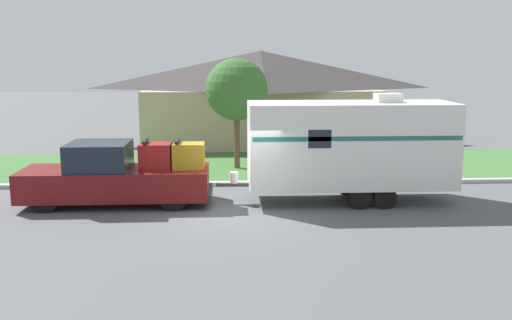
{
  "coord_description": "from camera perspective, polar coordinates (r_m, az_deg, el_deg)",
  "views": [
    {
      "loc": [
        -0.44,
        -16.74,
        4.69
      ],
      "look_at": [
        0.55,
        1.26,
        1.4
      ],
      "focal_mm": 40.0,
      "sensor_mm": 36.0,
      "label": 1
    }
  ],
  "objects": [
    {
      "name": "house_across_street",
      "position": [
        31.14,
        0.46,
        6.47
      ],
      "size": [
        13.22,
        6.73,
        4.98
      ],
      "color": "tan",
      "rests_on": "ground_plane"
    },
    {
      "name": "ground_plane",
      "position": [
        17.39,
        -1.59,
        -5.31
      ],
      "size": [
        120.0,
        120.0,
        0.0
      ],
      "primitive_type": "plane",
      "color": "#515456"
    },
    {
      "name": "travel_trailer",
      "position": [
        18.66,
        9.41,
        1.54
      ],
      "size": [
        7.63,
        2.26,
        3.52
      ],
      "color": "black",
      "rests_on": "ground_plane"
    },
    {
      "name": "tree_in_yard",
      "position": [
        23.76,
        -1.95,
        7.04
      ],
      "size": [
        2.58,
        2.58,
        4.63
      ],
      "color": "brown",
      "rests_on": "ground_plane"
    },
    {
      "name": "lawn_strip",
      "position": [
        24.6,
        -2.07,
        -0.62
      ],
      "size": [
        80.0,
        7.0,
        0.03
      ],
      "color": "#3D6B33",
      "rests_on": "ground_plane"
    },
    {
      "name": "curb_strip",
      "position": [
        21.01,
        -1.88,
        -2.36
      ],
      "size": [
        80.0,
        0.3,
        0.14
      ],
      "color": "#ADADA8",
      "rests_on": "ground_plane"
    },
    {
      "name": "pickup_truck",
      "position": [
        18.71,
        -13.63,
        -1.56
      ],
      "size": [
        6.02,
        2.05,
        2.09
      ],
      "color": "black",
      "rests_on": "ground_plane"
    },
    {
      "name": "mailbox",
      "position": [
        21.96,
        -14.13,
        0.51
      ],
      "size": [
        0.48,
        0.2,
        1.38
      ],
      "color": "brown",
      "rests_on": "ground_plane"
    }
  ]
}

